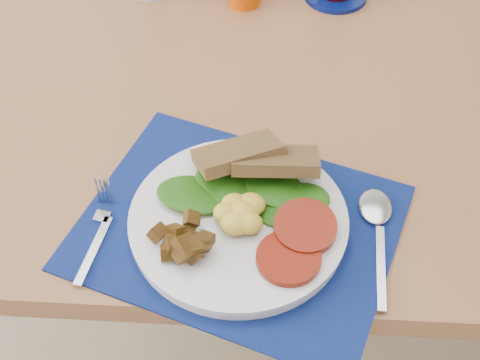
{
  "coord_description": "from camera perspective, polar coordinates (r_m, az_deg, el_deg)",
  "views": [
    {
      "loc": [
        0.15,
        -0.68,
        1.48
      ],
      "look_at": [
        0.12,
        -0.08,
        0.8
      ],
      "focal_mm": 50.0,
      "sensor_mm": 36.0,
      "label": 1
    }
  ],
  "objects": [
    {
      "name": "spoon",
      "position": [
        0.94,
        11.57,
        -3.72
      ],
      "size": [
        0.05,
        0.2,
        0.01
      ],
      "rotation": [
        0.0,
        0.0,
        -0.06
      ],
      "color": "#B2B5BA",
      "rests_on": "placemat"
    },
    {
      "name": "placemat",
      "position": [
        0.92,
        -0.14,
        -4.02
      ],
      "size": [
        0.5,
        0.45,
        0.0
      ],
      "primitive_type": "cube",
      "rotation": [
        0.0,
        0.0,
        -0.34
      ],
      "color": "black",
      "rests_on": "table"
    },
    {
      "name": "fork",
      "position": [
        0.93,
        -11.92,
        -4.07
      ],
      "size": [
        0.03,
        0.16,
        0.0
      ],
      "rotation": [
        0.0,
        0.0,
        -0.17
      ],
      "color": "#B2B5BA",
      "rests_on": "placemat"
    },
    {
      "name": "breakfast_plate",
      "position": [
        0.9,
        -0.53,
        -3.34
      ],
      "size": [
        0.29,
        0.29,
        0.07
      ],
      "rotation": [
        0.0,
        0.0,
        0.28
      ],
      "color": "silver",
      "rests_on": "placemat"
    },
    {
      "name": "table",
      "position": [
        1.21,
        -4.96,
        5.71
      ],
      "size": [
        1.4,
        0.9,
        0.75
      ],
      "color": "brown",
      "rests_on": "ground"
    }
  ]
}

